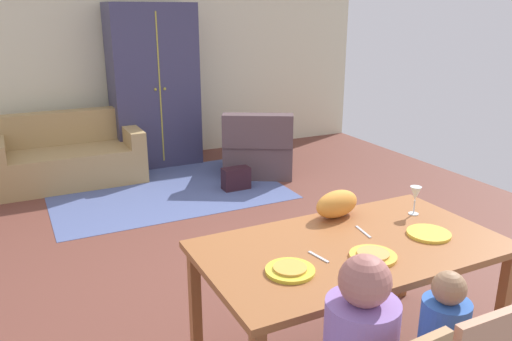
{
  "coord_description": "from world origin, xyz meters",
  "views": [
    {
      "loc": [
        -1.61,
        -3.51,
        2.0
      ],
      "look_at": [
        0.0,
        -0.25,
        0.85
      ],
      "focal_mm": 35.47,
      "sensor_mm": 36.0,
      "label": 1
    }
  ],
  "objects": [
    {
      "name": "couch",
      "position": [
        -1.04,
        2.76,
        0.3
      ],
      "size": [
        1.69,
        0.86,
        0.82
      ],
      "color": "tan",
      "rests_on": "ground_plane"
    },
    {
      "name": "armoire",
      "position": [
        0.15,
        3.06,
        1.05
      ],
      "size": [
        1.1,
        0.59,
        2.1
      ],
      "color": "#3A3858",
      "rests_on": "ground_plane"
    },
    {
      "name": "plate_near_child",
      "position": [
        0.01,
        -1.63,
        0.77
      ],
      "size": [
        0.25,
        0.25,
        0.02
      ],
      "primitive_type": "cylinder",
      "color": "yellow",
      "rests_on": "dining_table"
    },
    {
      "name": "knife",
      "position": [
        0.16,
        -1.35,
        0.76
      ],
      "size": [
        0.04,
        0.17,
        0.01
      ],
      "primitive_type": "cube",
      "rotation": [
        0.0,
        0.0,
        -0.16
      ],
      "color": "silver",
      "rests_on": "dining_table"
    },
    {
      "name": "armchair",
      "position": [
        1.19,
        2.05,
        0.32
      ],
      "size": [
        1.16,
        1.17,
        0.82
      ],
      "color": "#544143",
      "rests_on": "ground_plane"
    },
    {
      "name": "fork",
      "position": [
        -0.25,
        -1.5,
        0.76
      ],
      "size": [
        0.04,
        0.15,
        0.01
      ],
      "primitive_type": "cube",
      "rotation": [
        0.0,
        0.0,
        0.16
      ],
      "color": "silver",
      "rests_on": "dining_table"
    },
    {
      "name": "plate_near_man",
      "position": [
        -0.46,
        -1.57,
        0.77
      ],
      "size": [
        0.25,
        0.25,
        0.02
      ],
      "primitive_type": "cylinder",
      "color": "yellow",
      "rests_on": "dining_table"
    },
    {
      "name": "plate_near_woman",
      "position": [
        0.48,
        -1.55,
        0.77
      ],
      "size": [
        0.25,
        0.25,
        0.02
      ],
      "primitive_type": "cylinder",
      "color": "yellow",
      "rests_on": "dining_table"
    },
    {
      "name": "pizza_near_man",
      "position": [
        -0.46,
        -1.57,
        0.78
      ],
      "size": [
        0.17,
        0.17,
        0.01
      ],
      "primitive_type": "cylinder",
      "color": "gold",
      "rests_on": "plate_near_man"
    },
    {
      "name": "area_rug",
      "position": [
        -0.08,
        1.9,
        0.0
      ],
      "size": [
        2.6,
        1.8,
        0.01
      ],
      "primitive_type": "cube",
      "color": "#4D5B8F",
      "rests_on": "ground_plane"
    },
    {
      "name": "dining_table",
      "position": [
        0.01,
        -1.45,
        0.69
      ],
      "size": [
        1.71,
        0.94,
        0.76
      ],
      "color": "#98582E",
      "rests_on": "ground_plane"
    },
    {
      "name": "back_wall",
      "position": [
        0.0,
        3.45,
        1.35
      ],
      "size": [
        6.92,
        0.1,
        2.7
      ],
      "primitive_type": "cube",
      "color": "beige",
      "rests_on": "ground_plane"
    },
    {
      "name": "wine_glass",
      "position": [
        0.62,
        -1.27,
        0.89
      ],
      "size": [
        0.07,
        0.07,
        0.19
      ],
      "color": "silver",
      "rests_on": "dining_table"
    },
    {
      "name": "cat",
      "position": [
        0.16,
        -1.09,
        0.84
      ],
      "size": [
        0.34,
        0.21,
        0.17
      ],
      "primitive_type": "ellipsoid",
      "rotation": [
        0.0,
        0.0,
        0.18
      ],
      "color": "orange",
      "rests_on": "dining_table"
    },
    {
      "name": "pizza_near_child",
      "position": [
        0.01,
        -1.63,
        0.78
      ],
      "size": [
        0.17,
        0.17,
        0.01
      ],
      "primitive_type": "cylinder",
      "color": "gold",
      "rests_on": "plate_near_child"
    },
    {
      "name": "handbag",
      "position": [
        0.66,
        1.6,
        0.13
      ],
      "size": [
        0.32,
        0.16,
        0.26
      ],
      "primitive_type": "cube",
      "color": "#2F171F",
      "rests_on": "ground_plane"
    },
    {
      "name": "ground_plane",
      "position": [
        0.0,
        0.4,
        -0.01
      ],
      "size": [
        6.92,
        6.0,
        0.02
      ],
      "primitive_type": "cube",
      "color": "brown"
    }
  ]
}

